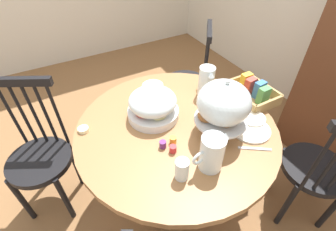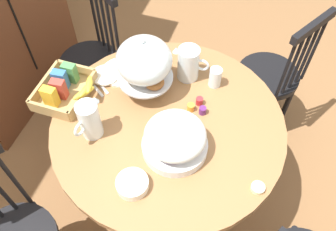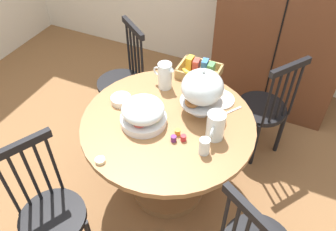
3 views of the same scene
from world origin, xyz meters
name	(u,v)px [view 1 (image 1 of 3)]	position (x,y,z in m)	size (l,w,h in m)	color
ground_plane	(158,184)	(0.00, 0.00, 0.00)	(10.00, 10.00, 0.00)	brown
dining_table	(176,151)	(0.15, 0.06, 0.52)	(1.15, 1.15, 0.74)	olive
windsor_chair_near_window	(41,158)	(-0.28, -0.70, 0.45)	(0.45, 0.45, 0.97)	black
windsor_chair_facing_door	(317,171)	(0.66, 0.77, 0.45)	(0.46, 0.46, 0.97)	black
windsor_chair_far_side	(188,83)	(-0.54, 0.60, 0.45)	(0.46, 0.46, 0.97)	black
pastry_stand_with_dome	(223,104)	(0.31, 0.24, 0.94)	(0.28, 0.28, 0.34)	silver
fruit_platter_covered	(153,105)	(0.01, -0.02, 0.83)	(0.30, 0.30, 0.18)	silver
orange_juice_pitcher	(206,82)	(-0.03, 0.38, 0.83)	(0.18, 0.10, 0.20)	silver
milk_pitcher	(211,154)	(0.47, 0.06, 0.83)	(0.11, 0.20, 0.19)	silver
cereal_basket	(250,91)	(0.15, 0.61, 0.79)	(0.32, 0.30, 0.12)	tan
china_plate_large	(250,129)	(0.38, 0.40, 0.75)	(0.22, 0.22, 0.01)	white
china_plate_small	(252,118)	(0.32, 0.47, 0.76)	(0.15, 0.15, 0.01)	white
cereal_bowl	(153,88)	(-0.23, 0.10, 0.76)	(0.14, 0.14, 0.04)	white
drinking_glass	(182,169)	(0.45, -0.09, 0.80)	(0.06, 0.06, 0.11)	silver
butter_dish	(83,129)	(-0.07, -0.41, 0.75)	(0.06, 0.06, 0.02)	beige
jam_jar_strawberry	(173,149)	(0.30, -0.05, 0.76)	(0.04, 0.04, 0.04)	#B7282D
jam_jar_apricot	(173,140)	(0.25, -0.02, 0.76)	(0.04, 0.04, 0.04)	orange
jam_jar_grape	(163,144)	(0.25, -0.08, 0.76)	(0.04, 0.04, 0.04)	#5B2366
table_knife	(246,113)	(0.26, 0.48, 0.74)	(0.17, 0.01, 0.01)	silver
dinner_fork	(246,110)	(0.24, 0.50, 0.74)	(0.17, 0.01, 0.01)	silver
soup_spoon	(255,149)	(0.49, 0.33, 0.74)	(0.17, 0.01, 0.01)	silver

